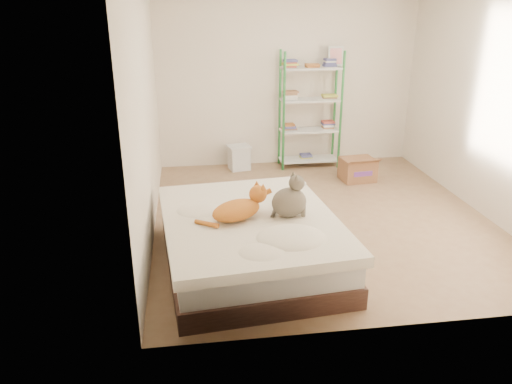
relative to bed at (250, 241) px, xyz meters
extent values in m
cube|color=#997C5C|center=(0.96, 0.98, -0.25)|extent=(3.80, 4.20, 0.01)
cube|color=silver|center=(0.96, 3.08, 1.05)|extent=(3.80, 0.01, 2.60)
cube|color=silver|center=(0.96, -1.12, 1.05)|extent=(3.80, 0.01, 2.60)
cube|color=silver|center=(-0.94, 0.98, 1.05)|extent=(0.01, 4.20, 2.60)
cube|color=silver|center=(2.86, 0.98, 1.05)|extent=(0.01, 4.20, 2.60)
cube|color=brown|center=(0.00, 0.00, -0.15)|extent=(1.70, 2.04, 0.19)
cube|color=white|center=(0.00, 0.00, 0.05)|extent=(1.65, 1.98, 0.21)
cube|color=silver|center=(0.00, 0.00, 0.20)|extent=(1.73, 2.08, 0.10)
cylinder|color=#2F873E|center=(0.84, 2.70, 0.60)|extent=(0.04, 0.04, 1.70)
cylinder|color=#2F873E|center=(0.84, 3.02, 0.60)|extent=(0.04, 0.04, 1.70)
cylinder|color=#2F873E|center=(1.68, 2.70, 0.60)|extent=(0.04, 0.04, 1.70)
cylinder|color=#2F873E|center=(1.68, 3.02, 0.60)|extent=(0.04, 0.04, 1.70)
cube|color=silver|center=(1.26, 2.86, -0.15)|extent=(0.86, 0.34, 0.02)
cube|color=silver|center=(1.26, 2.86, 0.30)|extent=(0.86, 0.34, 0.02)
cube|color=silver|center=(1.26, 2.86, 0.75)|extent=(0.86, 0.34, 0.02)
cube|color=silver|center=(1.26, 2.86, 1.20)|extent=(0.86, 0.34, 0.02)
cube|color=#B84A3C|center=(1.26, 2.86, -0.09)|extent=(0.20, 0.16, 0.09)
cube|color=#B84A3C|center=(0.96, 2.86, 0.36)|extent=(0.20, 0.16, 0.09)
cube|color=#B84A3C|center=(1.56, 2.86, 0.36)|extent=(0.20, 0.16, 0.09)
cube|color=#B84A3C|center=(0.96, 2.86, 0.81)|extent=(0.20, 0.16, 0.09)
cube|color=#B84A3C|center=(1.56, 2.86, 0.81)|extent=(0.20, 0.16, 0.09)
cube|color=#B84A3C|center=(0.96, 2.86, 1.26)|extent=(0.20, 0.16, 0.09)
cube|color=#B84A3C|center=(1.26, 2.86, 1.26)|extent=(0.20, 0.16, 0.09)
cube|color=#B84A3C|center=(1.56, 2.86, 1.26)|extent=(0.20, 0.16, 0.09)
cube|color=silver|center=(1.62, 2.91, 1.35)|extent=(0.22, 0.08, 0.28)
cube|color=red|center=(1.62, 2.90, 1.35)|extent=(0.17, 0.05, 0.21)
cube|color=olive|center=(1.78, 2.14, -0.09)|extent=(0.48, 0.40, 0.31)
cube|color=#663596|center=(1.76, 1.95, -0.10)|extent=(0.27, 0.04, 0.07)
cube|color=olive|center=(1.78, 1.96, 0.06)|extent=(0.46, 0.18, 0.10)
cube|color=silver|center=(0.21, 2.83, -0.08)|extent=(0.33, 0.30, 0.33)
cube|color=silver|center=(0.21, 2.83, 0.10)|extent=(0.36, 0.33, 0.03)
camera|label=1|loc=(-0.53, -4.16, 2.13)|focal=35.00mm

